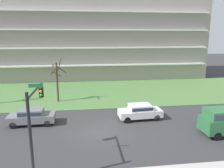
# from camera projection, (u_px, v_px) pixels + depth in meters

# --- Properties ---
(ground) EXTENTS (160.00, 160.00, 0.00)m
(ground) POSITION_uv_depth(u_px,v_px,m) (100.00, 132.00, 19.58)
(ground) COLOR #38383A
(grass_lawn_strip) EXTENTS (80.00, 16.00, 0.08)m
(grass_lawn_strip) POSITION_uv_depth(u_px,v_px,m) (93.00, 92.00, 33.12)
(grass_lawn_strip) COLOR #547F42
(grass_lawn_strip) RESTS_ON ground
(apartment_building) EXTENTS (45.81, 14.06, 15.86)m
(apartment_building) POSITION_uv_depth(u_px,v_px,m) (90.00, 38.00, 45.50)
(apartment_building) COLOR #9E938C
(apartment_building) RESTS_ON ground
(tree_left) EXTENTS (2.00, 1.99, 5.68)m
(tree_left) POSITION_uv_depth(u_px,v_px,m) (57.00, 79.00, 27.73)
(tree_left) COLOR #4C3828
(tree_left) RESTS_ON ground
(sedan_white_near_left) EXTENTS (4.50, 2.05, 1.57)m
(sedan_white_near_left) POSITION_uv_depth(u_px,v_px,m) (140.00, 111.00, 22.35)
(sedan_white_near_left) COLOR white
(sedan_white_near_left) RESTS_ON ground
(sedan_gray_center_left) EXTENTS (4.43, 1.87, 1.57)m
(sedan_gray_center_left) POSITION_uv_depth(u_px,v_px,m) (32.00, 116.00, 21.01)
(sedan_gray_center_left) COLOR slate
(sedan_gray_center_left) RESTS_ON ground
(traffic_signal_mast) EXTENTS (0.90, 4.16, 5.54)m
(traffic_signal_mast) POSITION_uv_depth(u_px,v_px,m) (35.00, 114.00, 13.23)
(traffic_signal_mast) COLOR black
(traffic_signal_mast) RESTS_ON ground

